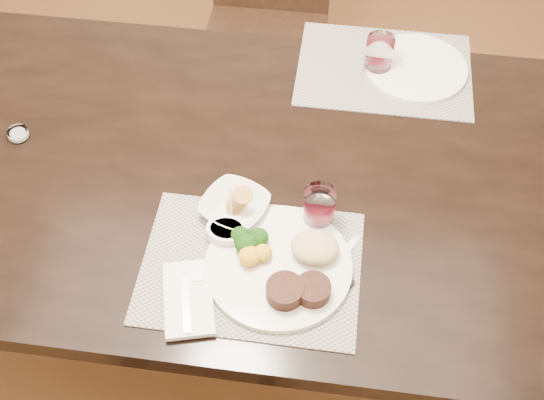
# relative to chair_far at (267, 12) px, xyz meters

# --- Properties ---
(ground_plane) EXTENTS (4.50, 4.50, 0.00)m
(ground_plane) POSITION_rel_chair_far_xyz_m (0.00, -0.93, -0.50)
(ground_plane) COLOR #4F3119
(ground_plane) RESTS_ON ground
(dining_table) EXTENTS (2.00, 1.00, 0.75)m
(dining_table) POSITION_rel_chair_far_xyz_m (0.00, -0.93, 0.16)
(dining_table) COLOR black
(dining_table) RESTS_ON ground
(chair_far) EXTENTS (0.42, 0.42, 0.90)m
(chair_far) POSITION_rel_chair_far_xyz_m (0.00, 0.00, 0.00)
(chair_far) COLOR black
(chair_far) RESTS_ON ground
(placemat_near) EXTENTS (0.46, 0.34, 0.00)m
(placemat_near) POSITION_rel_chair_far_xyz_m (0.14, -1.20, 0.25)
(placemat_near) COLOR gray
(placemat_near) RESTS_ON dining_table
(placemat_far) EXTENTS (0.46, 0.34, 0.00)m
(placemat_far) POSITION_rel_chair_far_xyz_m (0.39, -0.54, 0.25)
(placemat_far) COLOR gray
(placemat_far) RESTS_ON dining_table
(dinner_plate) EXTENTS (0.31, 0.31, 0.06)m
(dinner_plate) POSITION_rel_chair_far_xyz_m (0.21, -1.20, 0.27)
(dinner_plate) COLOR silver
(dinner_plate) RESTS_ON placemat_near
(napkin_fork) EXTENTS (0.14, 0.19, 0.02)m
(napkin_fork) POSITION_rel_chair_far_xyz_m (0.02, -1.30, 0.26)
(napkin_fork) COLOR white
(napkin_fork) RESTS_ON placemat_near
(steak_knife) EXTENTS (0.07, 0.20, 0.01)m
(steak_knife) POSITION_rel_chair_far_xyz_m (0.33, -1.22, 0.26)
(steak_knife) COLOR silver
(steak_knife) RESTS_ON placemat_near
(cracker_bowl) EXTENTS (0.19, 0.19, 0.06)m
(cracker_bowl) POSITION_rel_chair_far_xyz_m (0.08, -1.06, 0.27)
(cracker_bowl) COLOR silver
(cracker_bowl) RESTS_ON placemat_near
(sauce_ramekin) EXTENTS (0.09, 0.13, 0.07)m
(sauce_ramekin) POSITION_rel_chair_far_xyz_m (0.07, -1.13, 0.27)
(sauce_ramekin) COLOR silver
(sauce_ramekin) RESTS_ON placemat_near
(wine_glass_near) EXTENTS (0.07, 0.07, 0.10)m
(wine_glass_near) POSITION_rel_chair_far_xyz_m (0.27, -1.06, 0.29)
(wine_glass_near) COLOR white
(wine_glass_near) RESTS_ON placemat_near
(far_plate) EXTENTS (0.27, 0.27, 0.01)m
(far_plate) POSITION_rel_chair_far_xyz_m (0.48, -0.53, 0.26)
(far_plate) COLOR silver
(far_plate) RESTS_ON placemat_far
(wine_glass_far) EXTENTS (0.07, 0.07, 0.10)m
(wine_glass_far) POSITION_rel_chair_far_xyz_m (0.37, -0.54, 0.30)
(wine_glass_far) COLOR white
(wine_glass_far) RESTS_ON placemat_far
(salt_cellar) EXTENTS (0.05, 0.05, 0.02)m
(salt_cellar) POSITION_rel_chair_far_xyz_m (-0.49, -0.90, 0.26)
(salt_cellar) COLOR white
(salt_cellar) RESTS_ON dining_table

